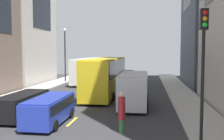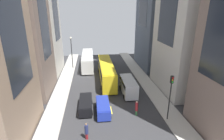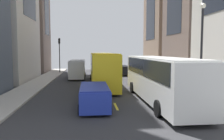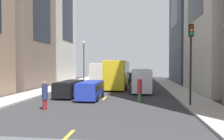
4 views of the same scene
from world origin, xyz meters
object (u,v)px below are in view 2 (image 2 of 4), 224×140
(streetcar_yellow, at_px, (106,70))
(traffic_light_near_corner, at_px, (171,90))
(car_blue_2, at_px, (103,107))
(city_bus_white, at_px, (88,59))
(delivery_van_white, at_px, (128,85))
(pedestrian_crossing_near, at_px, (137,108))
(car_black_1, at_px, (86,104))
(car_blue_0, at_px, (107,61))
(pedestrian_waiting_curb, at_px, (86,131))

(streetcar_yellow, height_order, traffic_light_near_corner, traffic_light_near_corner)
(car_blue_2, bearing_deg, traffic_light_near_corner, -18.08)
(city_bus_white, relative_size, traffic_light_near_corner, 2.08)
(city_bus_white, height_order, delivery_van_white, city_bus_white)
(streetcar_yellow, height_order, delivery_van_white, streetcar_yellow)
(city_bus_white, bearing_deg, car_blue_2, -83.84)
(car_blue_2, height_order, pedestrian_crossing_near, pedestrian_crossing_near)
(streetcar_yellow, relative_size, traffic_light_near_corner, 2.35)
(city_bus_white, relative_size, delivery_van_white, 2.14)
(city_bus_white, distance_m, car_black_1, 19.26)
(car_blue_2, relative_size, traffic_light_near_corner, 0.75)
(city_bus_white, distance_m, traffic_light_near_corner, 25.31)
(streetcar_yellow, xyz_separation_m, traffic_light_near_corner, (6.53, -14.20, 2.12))
(car_blue_0, bearing_deg, car_blue_2, -96.96)
(car_black_1, bearing_deg, car_blue_0, 76.40)
(delivery_van_white, xyz_separation_m, car_blue_0, (-1.95, 16.64, -0.61))
(delivery_van_white, bearing_deg, traffic_light_near_corner, -66.70)
(city_bus_white, bearing_deg, pedestrian_crossing_near, -73.03)
(car_blue_0, bearing_deg, traffic_light_near_corner, -77.68)
(delivery_van_white, distance_m, traffic_light_near_corner, 9.05)
(city_bus_white, height_order, streetcar_yellow, streetcar_yellow)
(city_bus_white, bearing_deg, delivery_van_white, -65.67)
(traffic_light_near_corner, bearing_deg, car_blue_0, 102.32)
(car_black_1, distance_m, pedestrian_waiting_curb, 6.00)
(streetcar_yellow, bearing_deg, pedestrian_waiting_curb, -102.54)
(pedestrian_crossing_near, bearing_deg, delivery_van_white, 70.31)
(streetcar_yellow, distance_m, car_black_1, 11.15)
(car_black_1, height_order, pedestrian_crossing_near, pedestrian_crossing_near)
(traffic_light_near_corner, bearing_deg, city_bus_white, 113.98)
(streetcar_yellow, distance_m, car_blue_0, 10.50)
(streetcar_yellow, height_order, pedestrian_waiting_curb, streetcar_yellow)
(streetcar_yellow, xyz_separation_m, car_black_1, (-3.86, -10.39, -1.24))
(traffic_light_near_corner, bearing_deg, car_black_1, 159.86)
(streetcar_yellow, bearing_deg, delivery_van_white, -63.60)
(pedestrian_waiting_curb, relative_size, traffic_light_near_corner, 0.34)
(car_blue_0, relative_size, pedestrian_waiting_curb, 2.19)
(pedestrian_crossing_near, bearing_deg, car_black_1, 143.75)
(car_black_1, relative_size, car_blue_2, 1.08)
(car_black_1, xyz_separation_m, traffic_light_near_corner, (10.39, -3.81, 3.36))
(car_blue_0, relative_size, car_blue_2, 0.98)
(streetcar_yellow, distance_m, pedestrian_waiting_curb, 16.83)
(streetcar_yellow, xyz_separation_m, car_blue_0, (1.16, 10.37, -1.22))
(car_blue_2, height_order, pedestrian_waiting_curb, pedestrian_waiting_curb)
(traffic_light_near_corner, bearing_deg, car_blue_2, 161.92)
(delivery_van_white, relative_size, pedestrian_waiting_curb, 2.89)
(car_black_1, bearing_deg, city_bus_white, 89.58)
(city_bus_white, distance_m, car_blue_2, 20.56)
(delivery_van_white, relative_size, traffic_light_near_corner, 0.97)
(city_bus_white, bearing_deg, streetcar_yellow, -67.18)
(delivery_van_white, height_order, pedestrian_waiting_curb, delivery_van_white)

